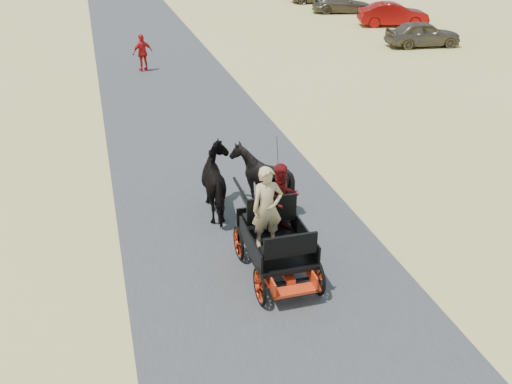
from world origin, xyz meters
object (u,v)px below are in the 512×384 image
object	(u,v)px
horse_right	(262,178)
car_a	(423,34)
carriage	(276,259)
car_b	(393,14)
car_c	(342,4)
pedestrian	(143,53)
horse_left	(220,183)

from	to	relation	value
horse_right	car_a	bearing A→B (deg)	-131.70
carriage	car_b	distance (m)	29.01
horse_right	car_c	distance (m)	30.23
horse_right	car_b	distance (m)	26.22
pedestrian	car_c	xyz separation A→B (m)	(15.50, 12.17, -0.24)
carriage	car_c	size ratio (longest dim) A/B	0.56
carriage	horse_right	bearing A→B (deg)	79.61
car_a	car_c	size ratio (longest dim) A/B	0.96
pedestrian	horse_right	bearing A→B (deg)	74.87
horse_left	car_c	distance (m)	30.76
carriage	pedestrian	size ratio (longest dim) A/B	1.39
horse_left	car_a	size ratio (longest dim) A/B	0.49
car_a	car_b	bearing A→B (deg)	-5.49
horse_left	pedestrian	xyz separation A→B (m)	(-0.47, 14.67, 0.02)
horse_left	car_c	world-z (taller)	horse_left
car_a	horse_left	bearing A→B (deg)	142.82
carriage	car_a	size ratio (longest dim) A/B	0.59
carriage	car_c	xyz separation A→B (m)	(14.48, 29.83, 0.26)
pedestrian	car_c	distance (m)	19.70
pedestrian	carriage	bearing A→B (deg)	72.07
pedestrian	car_b	world-z (taller)	pedestrian
carriage	car_b	bearing A→B (deg)	57.22
car_a	car_c	world-z (taller)	car_a
carriage	horse_left	size ratio (longest dim) A/B	1.20
carriage	horse_left	xyz separation A→B (m)	(-0.55, 3.00, 0.49)
horse_left	car_a	xyz separation A→B (m)	(15.01, 15.61, -0.15)
horse_left	car_a	distance (m)	21.66
pedestrian	car_a	distance (m)	15.51
pedestrian	car_b	xyz separation A→B (m)	(16.72, 6.72, -0.13)
car_a	car_b	xyz separation A→B (m)	(1.25, 5.78, 0.03)
horse_left	carriage	bearing A→B (deg)	100.39
horse_right	pedestrian	bearing A→B (deg)	-83.90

